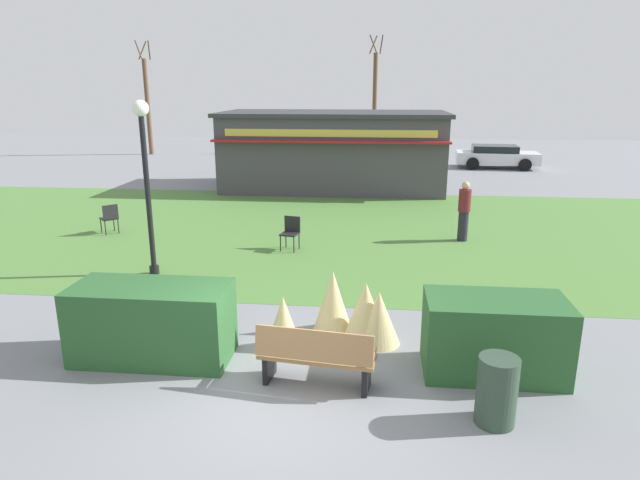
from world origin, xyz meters
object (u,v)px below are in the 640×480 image
park_bench (316,357)px  tree_left_bg (148,105)px  cafe_chair_east (110,216)px  parked_car_center_slot (384,154)px  lamppost_mid (145,167)px  person_strolling (464,211)px  parked_car_west_slot (291,153)px  parked_car_east_slot (496,156)px  trash_bin (497,391)px  tree_right_bg (375,101)px  cafe_chair_west (291,230)px  food_kiosk (334,150)px

park_bench → tree_left_bg: (-13.64, 27.05, 2.61)m
cafe_chair_east → parked_car_center_slot: 17.16m
park_bench → lamppost_mid: bearing=133.4°
lamppost_mid → person_strolling: bearing=25.8°
park_bench → parked_car_west_slot: 23.33m
lamppost_mid → parked_car_east_slot: lamppost_mid is taller
cafe_chair_east → parked_car_east_slot: size_ratio=0.20×
parked_car_east_slot → tree_left_bg: 21.32m
lamppost_mid → tree_left_bg: 24.37m
parked_car_east_slot → tree_left_bg: tree_left_bg is taller
trash_bin → parked_car_east_slot: bearing=78.7°
tree_right_bg → tree_left_bg: bearing=-169.9°
cafe_chair_east → trash_bin: bearing=-42.3°
cafe_chair_west → parked_car_west_slot: (-2.49, 16.14, 0.12)m
cafe_chair_east → parked_car_east_slot: bearing=46.9°
park_bench → trash_bin: size_ratio=1.89×
food_kiosk → cafe_chair_west: 9.41m
food_kiosk → tree_right_bg: 13.57m
cafe_chair_east → parked_car_west_slot: bearing=78.5°
person_strolling → food_kiosk: bearing=144.7°
person_strolling → parked_car_west_slot: 16.45m
food_kiosk → parked_car_center_slot: size_ratio=2.14×
parked_car_west_slot → parked_car_center_slot: (5.10, -0.01, 0.00)m
lamppost_mid → cafe_chair_east: 4.73m
lamppost_mid → cafe_chair_west: 4.18m
food_kiosk → parked_car_west_slot: food_kiosk is taller
cafe_chair_west → tree_right_bg: size_ratio=0.12×
food_kiosk → cafe_chair_west: bearing=-92.5°
person_strolling → tree_left_bg: tree_left_bg is taller
cafe_chair_west → park_bench: bearing=-78.2°
lamppost_mid → trash_bin: (6.70, -5.19, -2.03)m
trash_bin → cafe_chair_east: size_ratio=1.04×
park_bench → cafe_chair_east: size_ratio=1.97×
lamppost_mid → food_kiosk: (3.27, 11.65, -0.89)m
lamppost_mid → cafe_chair_east: (-2.70, 3.36, -1.97)m
cafe_chair_west → parked_car_center_slot: (2.61, 16.14, 0.12)m
parked_car_west_slot → tree_left_bg: 10.81m
trash_bin → tree_left_bg: 32.11m
parked_car_center_slot → tree_left_bg: size_ratio=0.63×
parked_car_center_slot → trash_bin: bearing=-87.0°
lamppost_mid → tree_right_bg: size_ratio=0.54×
park_bench → food_kiosk: (-1.03, 16.19, 1.13)m
person_strolling → tree_left_bg: size_ratio=0.24×
cafe_chair_east → tree_right_bg: size_ratio=0.12×
food_kiosk → tree_right_bg: size_ratio=1.28×
cafe_chair_west → person_strolling: (4.69, 1.35, 0.33)m
parked_car_center_slot → parked_car_west_slot: bearing=179.9°
cafe_chair_east → person_strolling: bearing=1.7°
lamppost_mid → parked_car_east_slot: bearing=58.2°
park_bench → cafe_chair_east: 10.55m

